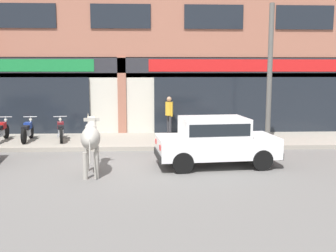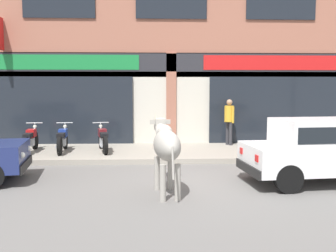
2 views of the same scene
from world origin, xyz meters
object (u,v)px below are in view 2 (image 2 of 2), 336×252
Objects in this scene: cow at (166,145)px; motorcycle_1 at (62,140)px; car_1 at (322,148)px; pedestrian at (229,117)px; motorcycle_0 at (30,140)px; motorcycle_2 at (103,139)px.

motorcycle_1 is at bearing 124.53° from cow.
cow is at bearing -167.86° from car_1.
car_1 is 5.07m from pedestrian.
car_1 is at bearing -29.21° from motorcycle_1.
motorcycle_0 is at bearing 132.33° from cow.
cow is 5.45m from motorcycle_1.
car_1 is at bearing -25.89° from motorcycle_0.
motorcycle_1 is (0.98, 0.01, 0.00)m from motorcycle_0.
car_1 is 8.47m from motorcycle_0.
motorcycle_1 is 1.26m from motorcycle_2.
motorcycle_0 is 1.00× the size of motorcycle_1.
car_1 is 2.33× the size of pedestrian.
pedestrian reaches higher than motorcycle_1.
cow is 6.20m from pedestrian.
cow is at bearing -55.47° from motorcycle_1.
cow is 6.05m from motorcycle_0.
motorcycle_0 and motorcycle_2 have the same top height.
motorcycle_0 is at bearing -179.30° from motorcycle_1.
motorcycle_2 is 1.12× the size of pedestrian.
motorcycle_1 is at bearing 150.79° from car_1.
cow is at bearing -113.12° from pedestrian.
car_1 is at bearing -34.88° from motorcycle_2.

